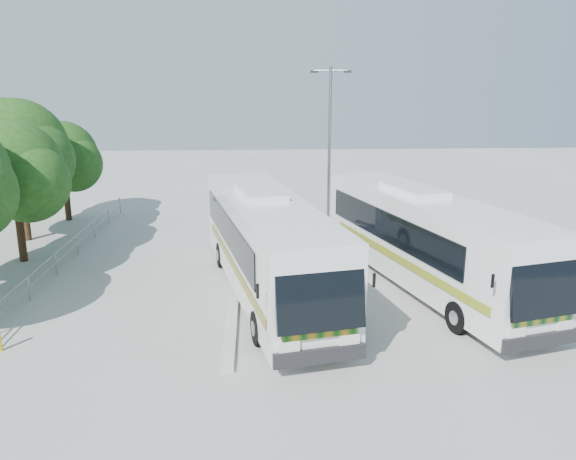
{
  "coord_description": "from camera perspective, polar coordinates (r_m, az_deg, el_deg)",
  "views": [
    {
      "loc": [
        -1.43,
        -20.49,
        7.98
      ],
      "look_at": [
        -0.03,
        2.69,
        1.92
      ],
      "focal_mm": 35.0,
      "sensor_mm": 36.0,
      "label": 1
    }
  ],
  "objects": [
    {
      "name": "tree_far_c",
      "position": [
        27.98,
        -26.02,
        5.5
      ],
      "size": [
        4.97,
        4.69,
        6.49
      ],
      "color": "#382314",
      "rests_on": "ground"
    },
    {
      "name": "ground",
      "position": [
        22.03,
        0.5,
        -6.61
      ],
      "size": [
        100.0,
        100.0,
        0.0
      ],
      "primitive_type": "plane",
      "color": "#A9A9A3",
      "rests_on": "ground"
    },
    {
      "name": "tree_far_e",
      "position": [
        35.83,
        -21.82,
        7.02
      ],
      "size": [
        4.54,
        4.28,
        5.92
      ],
      "color": "#382314",
      "rests_on": "ground"
    },
    {
      "name": "coach_adjacent",
      "position": [
        22.98,
        13.79,
        -0.82
      ],
      "size": [
        5.9,
        13.58,
        3.7
      ],
      "rotation": [
        0.0,
        0.0,
        0.25
      ],
      "color": "silver",
      "rests_on": "ground"
    },
    {
      "name": "tree_far_d",
      "position": [
        31.76,
        -25.64,
        7.48
      ],
      "size": [
        5.62,
        5.3,
        7.33
      ],
      "color": "#382314",
      "rests_on": "ground"
    },
    {
      "name": "coach_main",
      "position": [
        21.55,
        -2.17,
        -1.35
      ],
      "size": [
        5.32,
        13.77,
        3.75
      ],
      "rotation": [
        0.0,
        0.0,
        0.2
      ],
      "color": "silver",
      "rests_on": "ground"
    },
    {
      "name": "kerb_divider",
      "position": [
        23.85,
        -5.38,
        -4.8
      ],
      "size": [
        0.4,
        16.0,
        0.15
      ],
      "primitive_type": "cube",
      "color": "#B2B2AD",
      "rests_on": "ground"
    },
    {
      "name": "railing",
      "position": [
        26.93,
        -21.88,
        -2.06
      ],
      "size": [
        0.06,
        22.0,
        1.0
      ],
      "color": "gray",
      "rests_on": "ground"
    },
    {
      "name": "lamppost",
      "position": [
        31.05,
        4.23,
        8.9
      ],
      "size": [
        2.15,
        0.74,
        8.89
      ],
      "rotation": [
        0.0,
        0.0,
        -0.25
      ],
      "color": "gray",
      "rests_on": "ground"
    }
  ]
}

